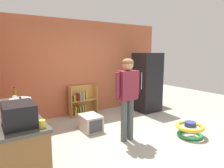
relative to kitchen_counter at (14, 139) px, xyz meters
name	(u,v)px	position (x,y,z in m)	size (l,w,h in m)	color
ground_plane	(134,140)	(2.20, -0.24, -0.45)	(12.00, 12.00, 0.00)	#A8AA9D
back_wall	(85,68)	(2.20, 2.09, 0.90)	(5.20, 0.06, 2.70)	#C1633F
kitchen_counter	(14,139)	(0.00, 0.00, 0.00)	(0.65, 2.11, 0.90)	brown
refrigerator	(147,82)	(3.87, 1.22, 0.44)	(0.73, 0.68, 1.78)	black
bookshelf	(81,102)	(1.96, 1.90, -0.08)	(0.80, 0.28, 0.85)	tan
standing_person	(128,92)	(2.07, -0.18, 0.57)	(0.57, 0.23, 1.68)	#4D5554
baby_walker	(190,129)	(3.32, -0.76, -0.29)	(0.60, 0.60, 0.32)	#25924D
pet_carrier	(90,123)	(1.67, 0.70, -0.27)	(0.42, 0.55, 0.36)	beige
microwave	(19,114)	(0.01, -0.69, 0.59)	(0.37, 0.48, 0.28)	black
crock_pot	(21,106)	(0.11, -0.16, 0.56)	(0.30, 0.30, 0.25)	black
banana_bunch	(0,102)	(-0.12, 0.63, 0.48)	(0.12, 0.16, 0.04)	yellow
amber_bottle	(15,94)	(0.15, 0.84, 0.55)	(0.07, 0.07, 0.25)	#9E661E
teal_cup	(15,104)	(0.07, 0.30, 0.50)	(0.08, 0.08, 0.10)	teal
yellow_cup	(42,124)	(0.23, -0.93, 0.50)	(0.08, 0.08, 0.10)	yellow
orange_cup	(6,105)	(-0.06, 0.29, 0.50)	(0.08, 0.08, 0.10)	orange
white_cup	(15,99)	(0.13, 0.72, 0.50)	(0.08, 0.08, 0.10)	white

